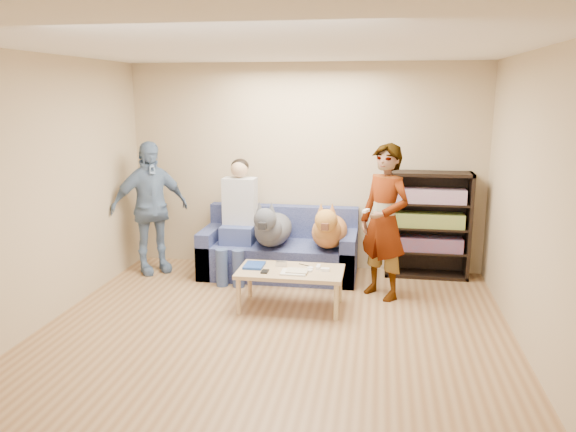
% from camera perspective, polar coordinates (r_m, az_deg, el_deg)
% --- Properties ---
extents(ground, '(5.00, 5.00, 0.00)m').
position_cam_1_polar(ground, '(5.14, -2.23, -13.31)').
color(ground, brown).
rests_on(ground, ground).
extents(ceiling, '(5.00, 5.00, 0.00)m').
position_cam_1_polar(ceiling, '(4.64, -2.51, 16.97)').
color(ceiling, white).
rests_on(ceiling, ground).
extents(wall_back, '(4.50, 0.00, 4.50)m').
position_cam_1_polar(wall_back, '(7.16, 1.70, 4.96)').
color(wall_back, tan).
rests_on(wall_back, ground).
extents(wall_front, '(4.50, 0.00, 4.50)m').
position_cam_1_polar(wall_front, '(2.43, -14.57, -10.59)').
color(wall_front, tan).
rests_on(wall_front, ground).
extents(wall_left, '(0.00, 5.00, 5.00)m').
position_cam_1_polar(wall_left, '(5.62, -25.45, 1.68)').
color(wall_left, tan).
rests_on(wall_left, ground).
extents(wall_right, '(0.00, 5.00, 5.00)m').
position_cam_1_polar(wall_right, '(4.81, 24.91, 0.09)').
color(wall_right, tan).
rests_on(wall_right, ground).
extents(blanket, '(0.41, 0.35, 0.14)m').
position_cam_1_polar(blanket, '(6.73, 4.52, -2.52)').
color(blanket, silver).
rests_on(blanket, sofa).
extents(person_standing_right, '(0.74, 0.72, 1.71)m').
position_cam_1_polar(person_standing_right, '(6.20, 9.77, -0.60)').
color(person_standing_right, gray).
rests_on(person_standing_right, ground).
extents(person_standing_left, '(1.00, 0.94, 1.66)m').
position_cam_1_polar(person_standing_left, '(7.19, -13.85, 0.82)').
color(person_standing_left, '#6B81AB').
rests_on(person_standing_left, ground).
extents(held_controller, '(0.08, 0.12, 0.03)m').
position_cam_1_polar(held_controller, '(5.97, 7.91, 0.53)').
color(held_controller, white).
rests_on(held_controller, person_standing_right).
extents(notebook_blue, '(0.20, 0.26, 0.03)m').
position_cam_1_polar(notebook_blue, '(6.00, -3.45, -5.03)').
color(notebook_blue, navy).
rests_on(notebook_blue, coffee_table).
extents(papers, '(0.26, 0.20, 0.02)m').
position_cam_1_polar(papers, '(5.78, 0.60, -5.75)').
color(papers, silver).
rests_on(papers, coffee_table).
extents(magazine, '(0.22, 0.17, 0.01)m').
position_cam_1_polar(magazine, '(5.79, 0.92, -5.57)').
color(magazine, beige).
rests_on(magazine, coffee_table).
extents(camera_silver, '(0.11, 0.06, 0.05)m').
position_cam_1_polar(camera_silver, '(6.01, -0.69, -4.86)').
color(camera_silver, '#B7B8BC').
rests_on(camera_silver, coffee_table).
extents(controller_a, '(0.04, 0.13, 0.03)m').
position_cam_1_polar(controller_a, '(5.94, 3.10, -5.19)').
color(controller_a, white).
rests_on(controller_a, coffee_table).
extents(controller_b, '(0.09, 0.06, 0.03)m').
position_cam_1_polar(controller_b, '(5.86, 3.79, -5.46)').
color(controller_b, white).
rests_on(controller_b, coffee_table).
extents(headphone_cup_a, '(0.07, 0.07, 0.02)m').
position_cam_1_polar(headphone_cup_a, '(5.84, 2.18, -5.55)').
color(headphone_cup_a, white).
rests_on(headphone_cup_a, coffee_table).
extents(headphone_cup_b, '(0.07, 0.07, 0.02)m').
position_cam_1_polar(headphone_cup_b, '(5.91, 2.28, -5.31)').
color(headphone_cup_b, white).
rests_on(headphone_cup_b, coffee_table).
extents(pen_orange, '(0.13, 0.06, 0.01)m').
position_cam_1_polar(pen_orange, '(5.74, -0.19, -5.93)').
color(pen_orange, '#C25C1B').
rests_on(pen_orange, coffee_table).
extents(pen_black, '(0.13, 0.08, 0.01)m').
position_cam_1_polar(pen_black, '(6.04, 1.66, -4.99)').
color(pen_black, black).
rests_on(pen_black, coffee_table).
extents(wallet, '(0.07, 0.12, 0.02)m').
position_cam_1_polar(wallet, '(5.81, -2.37, -5.65)').
color(wallet, black).
rests_on(wallet, coffee_table).
extents(sofa, '(1.90, 0.85, 0.82)m').
position_cam_1_polar(sofa, '(7.01, -0.83, -3.71)').
color(sofa, '#515B93').
rests_on(sofa, ground).
extents(person_seated, '(0.40, 0.73, 1.47)m').
position_cam_1_polar(person_seated, '(6.88, -5.08, 0.14)').
color(person_seated, '#3A4A81').
rests_on(person_seated, sofa).
extents(dog_gray, '(0.43, 1.26, 0.62)m').
position_cam_1_polar(dog_gray, '(6.71, -1.64, -1.24)').
color(dog_gray, '#4F515A').
rests_on(dog_gray, sofa).
extents(dog_tan, '(0.42, 1.17, 0.61)m').
position_cam_1_polar(dog_tan, '(6.66, 4.18, -1.40)').
color(dog_tan, '#B87B38').
rests_on(dog_tan, sofa).
extents(coffee_table, '(1.10, 0.60, 0.42)m').
position_cam_1_polar(coffee_table, '(5.90, 0.26, -5.92)').
color(coffee_table, tan).
rests_on(coffee_table, ground).
extents(bookshelf, '(1.00, 0.34, 1.30)m').
position_cam_1_polar(bookshelf, '(7.06, 14.03, -0.63)').
color(bookshelf, black).
rests_on(bookshelf, ground).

